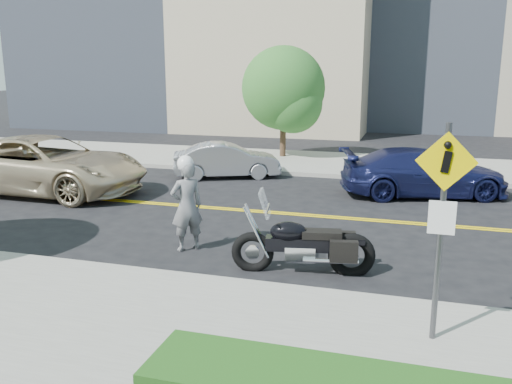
{
  "coord_description": "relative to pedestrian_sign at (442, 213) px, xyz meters",
  "views": [
    {
      "loc": [
        3.79,
        -13.61,
        3.85
      ],
      "look_at": [
        0.58,
        -2.72,
        1.2
      ],
      "focal_mm": 38.0,
      "sensor_mm": 36.0,
      "label": 1
    }
  ],
  "objects": [
    {
      "name": "parked_car_silver",
      "position": [
        -6.72,
        10.43,
        -1.35
      ],
      "size": [
        3.92,
        2.67,
        1.22
      ],
      "primitive_type": "imported",
      "rotation": [
        0.0,
        0.0,
        1.98
      ],
      "color": "#9B9CA2",
      "rests_on": "ground"
    },
    {
      "name": "ground_plane",
      "position": [
        -4.2,
        6.31,
        -1.96
      ],
      "size": [
        120.0,
        120.0,
        0.0
      ],
      "primitive_type": "plane",
      "color": "black",
      "rests_on": "ground"
    },
    {
      "name": "tree_far_a",
      "position": [
        -5.71,
        14.64,
        1.0
      ],
      "size": [
        3.42,
        3.42,
        4.67
      ],
      "rotation": [
        0.0,
        0.0,
        0.33
      ],
      "color": "#382619",
      "rests_on": "ground"
    },
    {
      "name": "motorcyclist",
      "position": [
        -4.94,
        2.89,
        -0.94
      ],
      "size": [
        0.83,
        0.82,
        2.05
      ],
      "rotation": [
        0.0,
        0.0,
        3.9
      ],
      "color": "#A4A3A8",
      "rests_on": "ground"
    },
    {
      "name": "motorcycle",
      "position": [
        -2.31,
        2.3,
        -1.16
      ],
      "size": [
        2.72,
        1.26,
        1.6
      ],
      "primitive_type": null,
      "rotation": [
        0.0,
        0.0,
        0.18
      ],
      "color": "black",
      "rests_on": "ground"
    },
    {
      "name": "sidewalk_far",
      "position": [
        -4.2,
        13.81,
        -1.89
      ],
      "size": [
        60.0,
        5.0,
        0.15
      ],
      "primitive_type": "cube",
      "color": "#9E9B91",
      "rests_on": "ground_plane"
    },
    {
      "name": "sidewalk_near",
      "position": [
        -4.2,
        -1.19,
        -1.89
      ],
      "size": [
        60.0,
        5.0,
        0.15
      ],
      "primitive_type": "cube",
      "color": "#9E9B91",
      "rests_on": "ground_plane"
    },
    {
      "name": "suv",
      "position": [
        -11.29,
        6.6,
        -1.08
      ],
      "size": [
        6.35,
        2.96,
        1.76
      ],
      "primitive_type": "imported",
      "rotation": [
        0.0,
        0.0,
        1.56
      ],
      "color": "#C9B693",
      "rests_on": "ground"
    },
    {
      "name": "pedestrian_sign",
      "position": [
        0.0,
        0.0,
        0.0
      ],
      "size": [
        0.78,
        0.08,
        3.0
      ],
      "color": "#4C4C51",
      "rests_on": "sidewalk_near"
    },
    {
      "name": "parked_car_blue",
      "position": [
        -0.1,
        9.51,
        -1.25
      ],
      "size": [
        5.3,
        3.31,
        1.43
      ],
      "primitive_type": "imported",
      "rotation": [
        0.0,
        0.0,
        1.86
      ],
      "color": "#1A1F50",
      "rests_on": "ground"
    }
  ]
}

